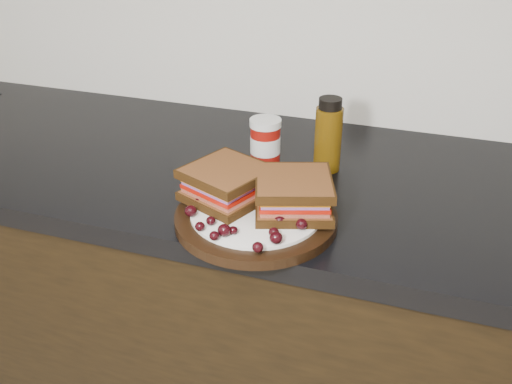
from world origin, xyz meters
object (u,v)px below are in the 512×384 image
sandwich_left (227,183)px  oil_bottle (328,135)px  plate (256,218)px  condiment_jar (265,141)px

sandwich_left → oil_bottle: (0.13, 0.22, 0.02)m
plate → sandwich_left: 0.08m
condiment_jar → oil_bottle: (0.13, 0.01, 0.03)m
plate → sandwich_left: (-0.06, 0.02, 0.04)m
sandwich_left → condiment_jar: (0.00, 0.21, -0.01)m
plate → oil_bottle: 0.26m
sandwich_left → oil_bottle: oil_bottle is taller
plate → sandwich_left: bearing=158.6°
plate → oil_bottle: size_ratio=1.85×
oil_bottle → plate: bearing=-106.2°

